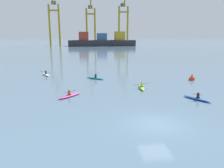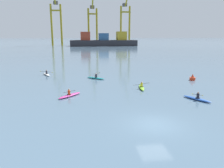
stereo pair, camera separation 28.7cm
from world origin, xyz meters
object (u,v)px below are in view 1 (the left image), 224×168
Objects in this scene: kayak_blue at (197,98)px; kayak_magenta at (70,95)px; gantry_crane_west_mid at (91,19)px; container_barge at (102,41)px; kayak_white at (46,74)px; gantry_crane_west at (54,17)px; gantry_crane_east_mid at (124,18)px; kayak_teal at (95,78)px; kayak_lime at (141,87)px; channel_buoy at (192,78)px.

kayak_magenta reaches higher than kayak_blue.
gantry_crane_west_mid is 10.67× the size of kayak_blue.
kayak_white is at bearing -101.20° from container_barge.
gantry_crane_west is 1.02× the size of gantry_crane_east_mid.
kayak_magenta is (-14.03, 3.26, 0.00)m from kayak_blue.
gantry_crane_east_mid reaches higher than kayak_white.
gantry_crane_east_mid reaches higher than gantry_crane_west_mid.
gantry_crane_west is 12.71× the size of kayak_magenta.
gantry_crane_west_mid is at bearing 173.53° from gantry_crane_east_mid.
gantry_crane_east_mid is 118.22m from kayak_white.
gantry_crane_east_mid is 120.31m from kayak_teal.
kayak_teal is at bearing 127.87° from kayak_lime.
kayak_lime is (23.64, -120.81, -17.20)m from gantry_crane_west.
gantry_crane_east_mid is 120.80m from channel_buoy.
kayak_white is 18.48m from kayak_lime.
container_barge is 114.83m from kayak_magenta.
gantry_crane_west_mid is 34.71× the size of channel_buoy.
gantry_crane_east_mid is 36.11× the size of channel_buoy.
kayak_blue is at bearing -52.37° from kayak_lime.
kayak_blue and kayak_teal have the same top height.
gantry_crane_west is at bearing -168.01° from gantry_crane_west_mid.
kayak_white and kayak_teal have the same top height.
gantry_crane_east_mid is 131.56m from kayak_blue.
kayak_white is at bearing -107.67° from gantry_crane_east_mid.
kayak_magenta is at bearing -159.28° from channel_buoy.
gantry_crane_west is 122.30m from channel_buoy.
channel_buoy is (33.07, -116.51, -17.01)m from gantry_crane_west.
channel_buoy is 0.29× the size of kayak_lime.
gantry_crane_east_mid is 11.10× the size of kayak_blue.
gantry_crane_west_mid is 11.42× the size of kayak_teal.
gantry_crane_west reaches higher than gantry_crane_east_mid.
channel_buoy is at bearing -17.76° from kayak_white.
channel_buoy is at bearing 65.37° from kayak_blue.
kayak_teal is (17.94, -113.47, -17.20)m from gantry_crane_west.
channel_buoy is (-11.90, -118.99, -17.11)m from gantry_crane_east_mid.
kayak_magenta is at bearing 166.90° from kayak_blue.
gantry_crane_west_mid reaches higher than kayak_white.
kayak_teal is at bearing -92.57° from gantry_crane_west_mid.
kayak_blue is at bearing -114.63° from channel_buoy.
channel_buoy is at bearing -11.35° from kayak_teal.
channel_buoy is (9.81, -121.45, -16.44)m from gantry_crane_west_mid.
container_barge is 14.02× the size of kayak_magenta.
kayak_blue is 7.66m from kayak_lime.
channel_buoy is 0.33× the size of kayak_teal.
channel_buoy reaches higher than kayak_magenta.
container_barge is at bearing -68.29° from gantry_crane_west_mid.
gantry_crane_west_mid reaches higher than kayak_teal.
kayak_lime is at bearing -155.49° from channel_buoy.
kayak_white is 9.60m from kayak_teal.
kayak_blue is at bearing -87.80° from gantry_crane_west_mid.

